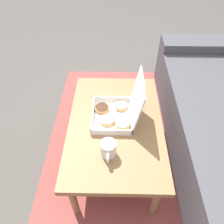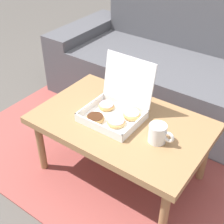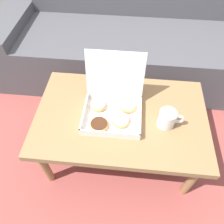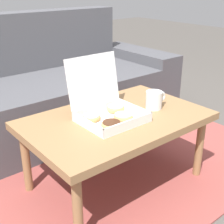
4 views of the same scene
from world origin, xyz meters
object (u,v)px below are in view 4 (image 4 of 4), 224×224
at_px(pastry_box, 108,109).
at_px(coffee_mug, 154,100).
at_px(coffee_table, 116,124).
at_px(couch, 39,95).

distance_m(pastry_box, coffee_mug, 0.30).
bearing_deg(coffee_table, pastry_box, 166.96).
bearing_deg(coffee_mug, pastry_box, 170.34).
relative_size(coffee_table, pastry_box, 3.04).
bearing_deg(coffee_mug, coffee_table, 171.03).
bearing_deg(couch, pastry_box, -93.19).
height_order(couch, pastry_box, couch).
distance_m(coffee_table, coffee_mug, 0.26).
xyz_separation_m(couch, pastry_box, (-0.05, -0.88, 0.18)).
relative_size(couch, coffee_table, 2.25).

